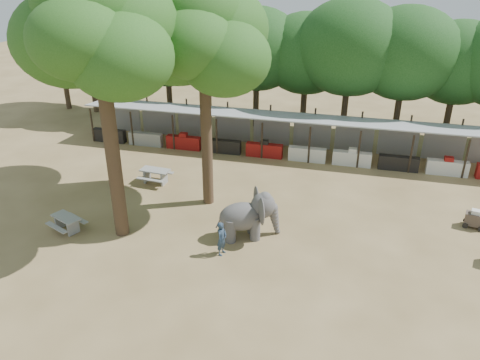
% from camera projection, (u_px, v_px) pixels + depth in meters
% --- Properties ---
extents(ground, '(100.00, 100.00, 0.00)m').
position_uv_depth(ground, '(233.00, 277.00, 19.15)').
color(ground, brown).
rests_on(ground, ground).
extents(vendor_stalls, '(28.00, 2.99, 2.80)m').
position_uv_depth(vendor_stalls, '(288.00, 137.00, 30.73)').
color(vendor_stalls, gray).
rests_on(vendor_stalls, ground).
extents(yard_tree_left, '(7.10, 6.90, 11.02)m').
position_uv_depth(yard_tree_left, '(97.00, 36.00, 23.95)').
color(yard_tree_left, '#332316').
rests_on(yard_tree_left, ground).
extents(yard_tree_center, '(7.10, 6.90, 12.04)m').
position_uv_depth(yard_tree_center, '(97.00, 31.00, 18.47)').
color(yard_tree_center, '#332316').
rests_on(yard_tree_center, ground).
extents(yard_tree_back, '(7.10, 6.90, 11.36)m').
position_uv_depth(yard_tree_back, '(202.00, 37.00, 21.58)').
color(yard_tree_back, '#332316').
rests_on(yard_tree_back, ground).
extents(backdrop_trees, '(46.46, 5.95, 8.33)m').
position_uv_depth(backdrop_trees, '(303.00, 55.00, 33.37)').
color(backdrop_trees, '#332316').
rests_on(backdrop_trees, ground).
extents(elephant, '(3.00, 2.37, 2.25)m').
position_uv_depth(elephant, '(249.00, 215.00, 21.52)').
color(elephant, '#464343').
rests_on(elephant, ground).
extents(handler, '(0.49, 0.64, 1.59)m').
position_uv_depth(handler, '(222.00, 239.00, 20.34)').
color(handler, '#26384C').
rests_on(handler, ground).
extents(picnic_table_near, '(1.93, 1.85, 0.76)m').
position_uv_depth(picnic_table_near, '(67.00, 221.00, 22.23)').
color(picnic_table_near, gray).
rests_on(picnic_table_near, ground).
extents(picnic_table_far, '(1.79, 1.63, 0.84)m').
position_uv_depth(picnic_table_far, '(155.00, 174.00, 26.96)').
color(picnic_table_far, gray).
rests_on(picnic_table_far, ground).
extents(cart_back, '(1.07, 0.83, 0.93)m').
position_uv_depth(cart_back, '(475.00, 219.00, 22.53)').
color(cart_back, '#3D312A').
rests_on(cart_back, ground).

